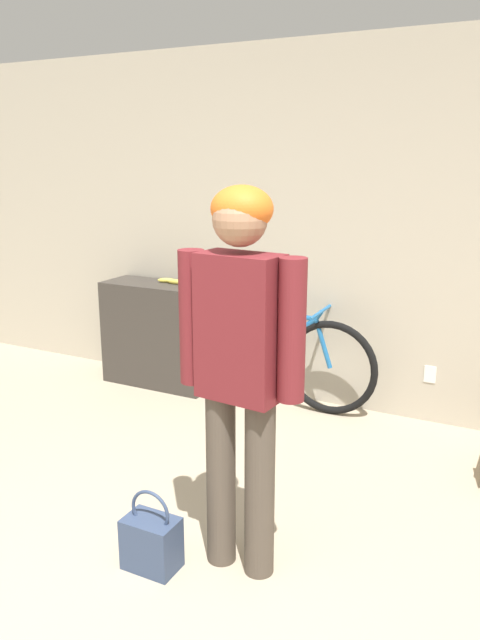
{
  "coord_description": "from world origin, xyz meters",
  "views": [
    {
      "loc": [
        1.24,
        -1.29,
        1.81
      ],
      "look_at": [
        0.11,
        0.92,
        1.16
      ],
      "focal_mm": 35.0,
      "sensor_mm": 36.0,
      "label": 1
    }
  ],
  "objects": [
    {
      "name": "person",
      "position": [
        0.11,
        0.92,
        1.03
      ],
      "size": [
        0.57,
        0.24,
        1.71
      ],
      "rotation": [
        0.0,
        0.0,
        -0.09
      ],
      "color": "#4C4238",
      "rests_on": "ground_plane"
    },
    {
      "name": "wall_back",
      "position": [
        0.0,
        2.98,
        1.3
      ],
      "size": [
        8.0,
        0.07,
        2.6
      ],
      "color": "#B7AD99",
      "rests_on": "ground_plane"
    },
    {
      "name": "bicycle",
      "position": [
        -0.61,
        2.75,
        0.37
      ],
      "size": [
        1.68,
        0.46,
        0.77
      ],
      "rotation": [
        0.0,
        0.0,
        0.02
      ],
      "color": "black",
      "rests_on": "ground_plane"
    },
    {
      "name": "side_shelf",
      "position": [
        -1.56,
        2.74,
        0.42
      ],
      "size": [
        0.9,
        0.38,
        0.84
      ],
      "color": "#38332D",
      "rests_on": "ground_plane"
    },
    {
      "name": "handbag",
      "position": [
        -0.24,
        0.72,
        0.13
      ],
      "size": [
        0.25,
        0.16,
        0.39
      ],
      "color": "#334260",
      "rests_on": "ground_plane"
    },
    {
      "name": "banana",
      "position": [
        -1.43,
        2.79,
        0.86
      ],
      "size": [
        0.33,
        0.09,
        0.04
      ],
      "color": "#EAD64C",
      "rests_on": "side_shelf"
    }
  ]
}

